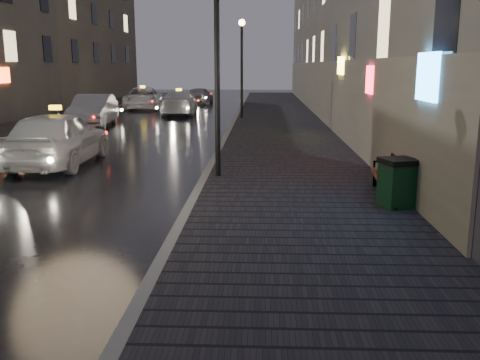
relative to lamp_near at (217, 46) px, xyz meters
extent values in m
plane|color=black|center=(-1.85, -6.00, -3.49)|extent=(120.00, 120.00, 0.00)
cube|color=black|center=(2.05, 15.00, -3.41)|extent=(4.60, 58.00, 0.15)
cube|color=slate|center=(-0.35, 15.00, -3.41)|extent=(0.20, 58.00, 0.15)
cube|color=black|center=(-10.55, 15.00, -3.41)|extent=(2.40, 58.00, 0.15)
cube|color=slate|center=(-9.25, 15.00, -3.41)|extent=(0.20, 58.00, 0.15)
cube|color=#605B54|center=(5.25, 19.00, 3.01)|extent=(1.80, 50.00, 13.00)
cube|color=#6B6051|center=(-15.35, 33.00, 2.01)|extent=(6.00, 22.00, 11.00)
cylinder|color=black|center=(0.00, 0.00, -0.84)|extent=(0.14, 0.14, 5.00)
cylinder|color=black|center=(0.00, 16.00, -0.84)|extent=(0.14, 0.14, 5.00)
sphere|color=#FFD88C|center=(0.00, 16.00, 1.76)|extent=(0.36, 0.36, 0.36)
cube|color=black|center=(3.94, -2.47, -3.16)|extent=(0.45, 0.09, 0.36)
cube|color=black|center=(4.14, -2.48, -2.85)|extent=(0.06, 0.06, 0.63)
cube|color=black|center=(3.90, -2.46, -2.73)|extent=(0.38, 0.08, 0.04)
cube|color=black|center=(4.06, -1.13, -3.16)|extent=(0.45, 0.09, 0.36)
cube|color=black|center=(4.25, -1.15, -2.85)|extent=(0.06, 0.06, 0.63)
cube|color=black|center=(4.01, -1.13, -2.73)|extent=(0.38, 0.08, 0.04)
cube|color=#4B1D10|center=(4.00, -1.80, -2.95)|extent=(0.69, 1.65, 0.04)
cube|color=#4B1D10|center=(4.21, -1.82, -2.70)|extent=(0.17, 1.61, 0.36)
cube|color=black|center=(3.95, -3.01, -2.89)|extent=(0.77, 0.77, 0.90)
cube|color=black|center=(3.95, -3.01, -2.39)|extent=(0.82, 0.82, 0.11)
imported|color=white|center=(-5.05, 2.02, -2.64)|extent=(2.06, 5.01, 1.70)
imported|color=#97979F|center=(-7.30, 12.65, -2.70)|extent=(2.10, 4.93, 1.58)
imported|color=silver|center=(-4.01, 19.33, -2.75)|extent=(2.42, 5.20, 1.47)
imported|color=white|center=(-7.27, 23.79, -2.75)|extent=(3.11, 5.59, 1.48)
imported|color=gray|center=(-3.79, 28.48, -2.82)|extent=(2.00, 4.07, 1.33)
camera|label=1|loc=(1.17, -13.82, -0.47)|focal=40.00mm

